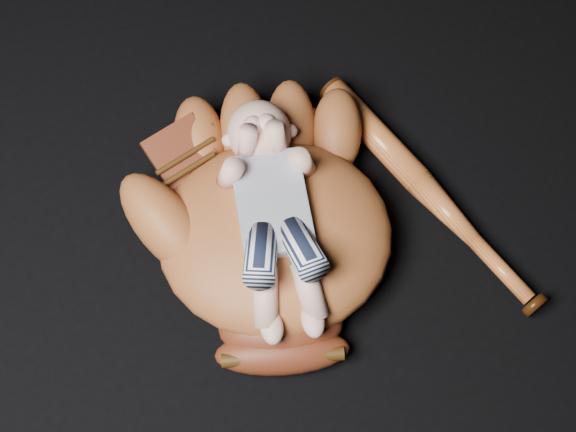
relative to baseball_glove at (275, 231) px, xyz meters
The scene contains 4 objects.
baseball_glove is the anchor object (origin of this frame).
newborn_baby 0.06m from the baseball_glove, 96.57° to the right, with size 0.17×0.38×0.15m, color #D9A08C, non-canonical shape.
baseball_bat 0.28m from the baseball_glove, ahead, with size 0.05×0.51×0.05m, color #B25322, non-canonical shape.
baseball 0.22m from the baseball_glove, 57.68° to the left, with size 0.07×0.07×0.07m, color silver.
Camera 1 is at (-0.08, -0.56, 1.32)m, focal length 55.00 mm.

